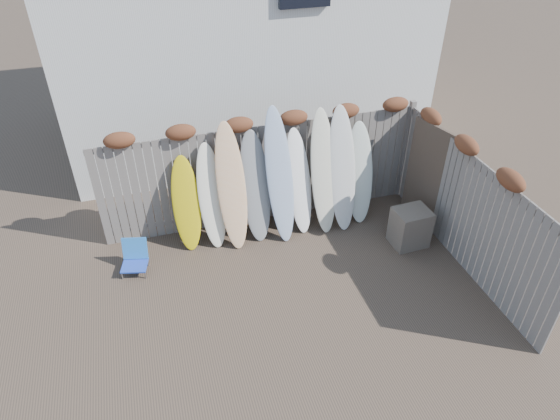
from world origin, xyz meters
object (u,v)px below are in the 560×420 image
object	(u,v)px
beach_chair	(135,257)
wooden_crate	(410,227)
lattice_panel	(435,181)
surfboard_0	(186,204)

from	to	relation	value
beach_chair	wooden_crate	xyz separation A→B (m)	(4.88, -0.72, 0.10)
beach_chair	lattice_panel	size ratio (longest dim) A/B	0.28
wooden_crate	surfboard_0	xyz separation A→B (m)	(-3.86, 1.20, 0.49)
wooden_crate	lattice_panel	size ratio (longest dim) A/B	0.36
beach_chair	surfboard_0	distance (m)	1.27
beach_chair	wooden_crate	distance (m)	4.93
wooden_crate	surfboard_0	size ratio (longest dim) A/B	0.41
lattice_panel	surfboard_0	size ratio (longest dim) A/B	1.16
wooden_crate	lattice_panel	distance (m)	0.96
beach_chair	wooden_crate	world-z (taller)	wooden_crate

